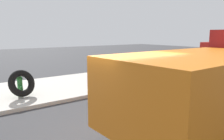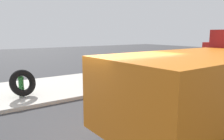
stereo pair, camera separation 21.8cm
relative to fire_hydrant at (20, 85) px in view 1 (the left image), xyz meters
The scene contains 3 objects.
sidewalk_curb 1.38m from the fire_hydrant, 40.07° to the left, with size 36.00×5.00×0.15m, color #BCB7AD.
fire_hydrant is the anchor object (origin of this frame).
loose_tire 0.29m from the fire_hydrant, 85.94° to the right, with size 1.18×1.18×0.28m, color black.
Camera 1 is at (-3.37, -4.31, 2.87)m, focal length 35.29 mm.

